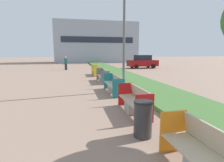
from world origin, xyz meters
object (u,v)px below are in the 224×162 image
object	(u,v)px
pedestrian_walking	(66,63)
parked_car_distant	(143,62)
bench_teal_frame	(114,86)
litter_bin	(143,119)
street_lamp_post	(124,1)
bench_red_frame	(134,103)
bench_grey_frame	(103,77)
bench_yellow_frame	(96,71)

from	to	relation	value
pedestrian_walking	parked_car_distant	size ratio (longest dim) A/B	0.40
bench_teal_frame	parked_car_distant	size ratio (longest dim) A/B	0.58
litter_bin	parked_car_distant	bearing A→B (deg)	67.84
street_lamp_post	parked_car_distant	bearing A→B (deg)	63.88
bench_red_frame	pedestrian_walking	xyz separation A→B (m)	(-3.12, 17.19, 0.50)
bench_grey_frame	street_lamp_post	world-z (taller)	street_lamp_post
street_lamp_post	bench_grey_frame	bearing A→B (deg)	100.01
bench_red_frame	bench_grey_frame	world-z (taller)	same
bench_red_frame	parked_car_distant	distance (m)	19.03
bench_red_frame	parked_car_distant	world-z (taller)	parked_car_distant
bench_grey_frame	pedestrian_walking	xyz separation A→B (m)	(-3.12, 10.18, 0.49)
pedestrian_walking	bench_yellow_frame	bearing A→B (deg)	-63.21
bench_yellow_frame	street_lamp_post	xyz separation A→B (m)	(0.61, -7.45, 4.52)
bench_grey_frame	parked_car_distant	bearing A→B (deg)	54.65
pedestrian_walking	parked_car_distant	world-z (taller)	parked_car_distant
bench_teal_frame	bench_red_frame	bearing A→B (deg)	-90.07
bench_yellow_frame	street_lamp_post	world-z (taller)	street_lamp_post
street_lamp_post	parked_car_distant	xyz separation A→B (m)	(6.84, 13.95, -3.98)
litter_bin	bench_grey_frame	bearing A→B (deg)	87.26
bench_red_frame	parked_car_distant	bearing A→B (deg)	66.94
bench_yellow_frame	pedestrian_walking	distance (m)	6.94
bench_teal_frame	bench_grey_frame	distance (m)	3.62
bench_grey_frame	pedestrian_walking	world-z (taller)	pedestrian_walking
bench_yellow_frame	parked_car_distant	world-z (taller)	parked_car_distant
bench_grey_frame	bench_yellow_frame	xyz separation A→B (m)	(-0.00, 4.00, -0.00)
bench_grey_frame	litter_bin	size ratio (longest dim) A/B	2.45
bench_yellow_frame	parked_car_distant	xyz separation A→B (m)	(7.45, 6.50, 0.54)
bench_red_frame	litter_bin	size ratio (longest dim) A/B	2.17
pedestrian_walking	street_lamp_post	bearing A→B (deg)	-74.70
bench_teal_frame	litter_bin	size ratio (longest dim) A/B	2.56
bench_teal_frame	bench_grey_frame	xyz separation A→B (m)	(-0.00, 3.62, -0.00)
street_lamp_post	pedestrian_walking	bearing A→B (deg)	105.30
bench_yellow_frame	pedestrian_walking	size ratio (longest dim) A/B	1.34
street_lamp_post	bench_yellow_frame	bearing A→B (deg)	94.68
bench_teal_frame	pedestrian_walking	bearing A→B (deg)	102.75
parked_car_distant	street_lamp_post	bearing A→B (deg)	-118.93
bench_yellow_frame	litter_bin	bearing A→B (deg)	-91.88
bench_teal_frame	litter_bin	distance (m)	5.23
bench_yellow_frame	litter_bin	distance (m)	12.84
bench_grey_frame	litter_bin	world-z (taller)	litter_bin
pedestrian_walking	bench_red_frame	bearing A→B (deg)	-79.72
bench_red_frame	pedestrian_walking	world-z (taller)	pedestrian_walking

